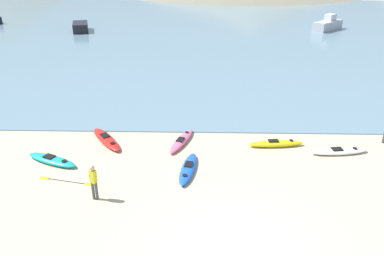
% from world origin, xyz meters
% --- Properties ---
extents(ground_plane, '(400.00, 400.00, 0.00)m').
position_xyz_m(ground_plane, '(0.00, 0.00, 0.00)').
color(ground_plane, '#C6B793').
extents(bay_water, '(160.00, 70.00, 0.06)m').
position_xyz_m(bay_water, '(0.00, 44.71, 0.03)').
color(bay_water, slate).
rests_on(bay_water, ground_plane).
extents(kayak_on_sand_0, '(1.59, 3.15, 0.33)m').
position_xyz_m(kayak_on_sand_0, '(-2.39, 8.38, 0.14)').
color(kayak_on_sand_0, '#E5668C').
rests_on(kayak_on_sand_0, ground_plane).
extents(kayak_on_sand_1, '(3.12, 1.07, 0.31)m').
position_xyz_m(kayak_on_sand_1, '(6.01, 7.40, 0.13)').
color(kayak_on_sand_1, white).
rests_on(kayak_on_sand_1, ground_plane).
extents(kayak_on_sand_2, '(1.10, 3.11, 0.32)m').
position_xyz_m(kayak_on_sand_2, '(-1.92, 5.43, 0.14)').
color(kayak_on_sand_2, blue).
rests_on(kayak_on_sand_2, ground_plane).
extents(kayak_on_sand_3, '(2.53, 3.17, 0.35)m').
position_xyz_m(kayak_on_sand_3, '(-6.62, 8.46, 0.16)').
color(kayak_on_sand_3, red).
rests_on(kayak_on_sand_3, ground_plane).
extents(kayak_on_sand_4, '(3.10, 0.88, 0.38)m').
position_xyz_m(kayak_on_sand_4, '(2.80, 8.12, 0.17)').
color(kayak_on_sand_4, yellow).
rests_on(kayak_on_sand_4, ground_plane).
extents(kayak_on_sand_5, '(3.06, 1.91, 0.34)m').
position_xyz_m(kayak_on_sand_5, '(-8.83, 6.09, 0.15)').
color(kayak_on_sand_5, teal).
rests_on(kayak_on_sand_5, ground_plane).
extents(person_near_foreground, '(0.34, 0.27, 1.67)m').
position_xyz_m(person_near_foreground, '(-5.81, 3.04, 0.96)').
color(person_near_foreground, '#4C4C4C').
rests_on(person_near_foreground, ground_plane).
extents(moored_boat_0, '(4.92, 4.92, 2.07)m').
position_xyz_m(moored_boat_0, '(15.99, 42.73, 0.78)').
color(moored_boat_0, '#B2B2B7').
rests_on(moored_boat_0, bay_water).
extents(moored_boat_2, '(3.02, 4.66, 1.14)m').
position_xyz_m(moored_boat_2, '(-17.69, 40.97, 0.63)').
color(moored_boat_2, black).
rests_on(moored_boat_2, bay_water).
extents(loose_paddle, '(2.76, 0.75, 0.03)m').
position_xyz_m(loose_paddle, '(-7.51, 4.36, 0.01)').
color(loose_paddle, black).
rests_on(loose_paddle, ground_plane).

